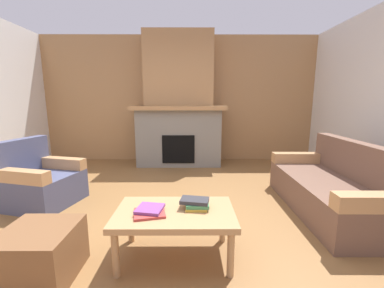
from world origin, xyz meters
The scene contains 9 objects.
ground centered at (0.00, 0.00, 0.00)m, with size 9.00×9.00×0.00m, color brown.
wall_back_wood_panel centered at (0.00, 3.00, 1.35)m, with size 6.00×0.12×2.70m, color #A87A4C.
fireplace centered at (0.00, 2.62, 1.16)m, with size 1.90×0.82×2.70m.
couch centered at (1.98, 0.30, 0.29)m, with size 0.86×1.81×0.85m.
armchair centered at (-1.72, 0.54, 0.29)m, with size 0.92×0.92×0.85m.
coffee_table centered at (0.11, -0.58, 0.38)m, with size 1.00×0.60×0.43m.
ottoman centered at (-0.90, -0.82, 0.20)m, with size 0.52×0.52×0.40m, color brown.
book_stack_near_edge centered at (-0.09, -0.62, 0.45)m, with size 0.29×0.28×0.04m.
book_stack_center centered at (0.29, -0.53, 0.47)m, with size 0.26×0.18×0.08m.
Camera 1 is at (0.24, -2.49, 1.35)m, focal length 22.77 mm.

